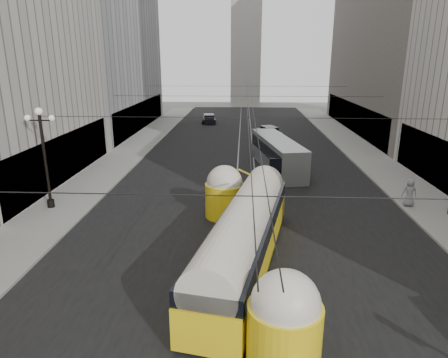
# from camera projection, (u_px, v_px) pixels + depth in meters

# --- Properties ---
(road) EXTENTS (20.00, 85.00, 0.02)m
(road) POSITION_uv_depth(u_px,v_px,m) (246.00, 158.00, 39.07)
(road) COLOR black
(road) RESTS_ON ground
(sidewalk_left) EXTENTS (4.00, 72.00, 0.15)m
(sidewalk_left) POSITION_uv_depth(u_px,v_px,m) (134.00, 148.00, 42.96)
(sidewalk_left) COLOR gray
(sidewalk_left) RESTS_ON ground
(sidewalk_right) EXTENTS (4.00, 72.00, 0.15)m
(sidewalk_right) POSITION_uv_depth(u_px,v_px,m) (360.00, 151.00, 41.83)
(sidewalk_right) COLOR gray
(sidewalk_right) RESTS_ON ground
(rail_left) EXTENTS (0.12, 85.00, 0.04)m
(rail_left) POSITION_uv_depth(u_px,v_px,m) (238.00, 158.00, 39.11)
(rail_left) COLOR gray
(rail_left) RESTS_ON ground
(rail_right) EXTENTS (0.12, 85.00, 0.04)m
(rail_right) POSITION_uv_depth(u_px,v_px,m) (253.00, 158.00, 39.03)
(rail_right) COLOR gray
(rail_right) RESTS_ON ground
(building_left_far) EXTENTS (12.60, 28.60, 28.60)m
(building_left_far) POSITION_uv_depth(u_px,v_px,m) (90.00, 18.00, 50.68)
(building_left_far) COLOR #999999
(building_left_far) RESTS_ON ground
(distant_tower) EXTENTS (6.00, 6.00, 31.36)m
(distant_tower) POSITION_uv_depth(u_px,v_px,m) (246.00, 29.00, 80.15)
(distant_tower) COLOR #B2AFA8
(distant_tower) RESTS_ON ground
(lamppost_left_mid) EXTENTS (1.86, 0.44, 6.37)m
(lamppost_left_mid) POSITION_uv_depth(u_px,v_px,m) (44.00, 153.00, 24.71)
(lamppost_left_mid) COLOR black
(lamppost_left_mid) RESTS_ON sidewalk_left
(catenary) EXTENTS (25.00, 72.00, 0.23)m
(catenary) POSITION_uv_depth(u_px,v_px,m) (248.00, 98.00, 36.40)
(catenary) COLOR black
(catenary) RESTS_ON ground
(streetcar) EXTENTS (4.82, 14.78, 3.27)m
(streetcar) POSITION_uv_depth(u_px,v_px,m) (245.00, 235.00, 18.27)
(streetcar) COLOR yellow
(streetcar) RESTS_ON ground
(city_bus) EXTENTS (4.22, 10.98, 2.71)m
(city_bus) POSITION_uv_depth(u_px,v_px,m) (277.00, 153.00, 34.66)
(city_bus) COLOR gray
(city_bus) RESTS_ON ground
(sedan_white_far) EXTENTS (3.03, 4.49, 1.31)m
(sedan_white_far) POSITION_uv_depth(u_px,v_px,m) (269.00, 132.00, 49.37)
(sedan_white_far) COLOR silver
(sedan_white_far) RESTS_ON ground
(sedan_dark_far) EXTENTS (2.28, 4.33, 1.30)m
(sedan_dark_far) POSITION_uv_depth(u_px,v_px,m) (209.00, 119.00, 60.15)
(sedan_dark_far) COLOR black
(sedan_dark_far) RESTS_ON ground
(pedestrian_sidewalk_right) EXTENTS (0.95, 0.65, 1.83)m
(pedestrian_sidewalk_right) POSITION_uv_depth(u_px,v_px,m) (410.00, 192.00, 25.70)
(pedestrian_sidewalk_right) COLOR gray
(pedestrian_sidewalk_right) RESTS_ON sidewalk_right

